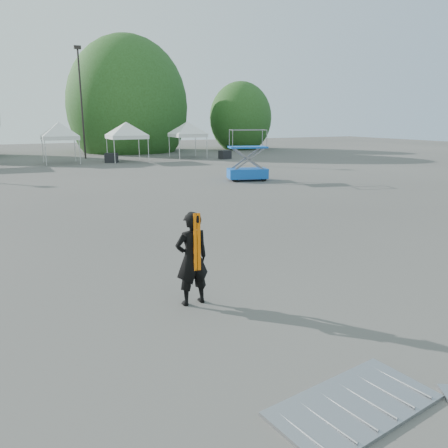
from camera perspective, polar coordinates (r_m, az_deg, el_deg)
name	(u,v)px	position (r m, az deg, el deg)	size (l,w,h in m)	color
ground	(177,264)	(11.30, -6.12, -5.28)	(120.00, 120.00, 0.00)	#474442
light_pole_east	(81,97)	(42.61, -18.17, 15.54)	(0.60, 0.25, 9.80)	black
tree_mid_e	(128,107)	(50.67, -12.44, 14.72)	(5.12, 5.12, 7.79)	#382314
tree_far_e	(240,118)	(53.59, 2.16, 13.65)	(3.84, 3.84, 5.84)	#382314
tent_e	(59,126)	(38.58, -20.78, 11.94)	(3.94, 3.94, 3.88)	silver
tent_f	(126,125)	(38.77, -12.66, 12.48)	(4.32, 4.32, 3.88)	silver
tent_g	(187,125)	(41.58, -4.80, 12.82)	(4.10, 4.10, 3.88)	silver
man	(192,258)	(8.67, -4.22, -4.52)	(0.72, 0.49, 1.91)	black
scissor_lift	(248,155)	(26.17, 3.11, 8.96)	(2.55, 1.75, 2.99)	#0E4FB9
barrier_left	(354,405)	(6.36, 16.62, -21.67)	(2.39, 1.42, 0.07)	#929499
crate_mid	(111,158)	(38.22, -14.50, 8.36)	(1.01, 0.79, 0.79)	black
crate_east	(225,155)	(40.40, 0.12, 9.04)	(0.98, 0.76, 0.76)	black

